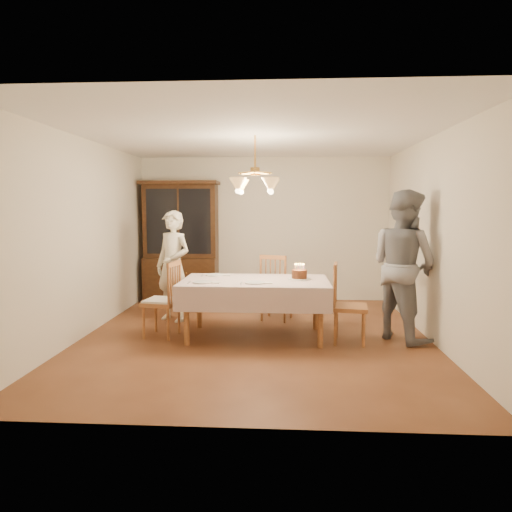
# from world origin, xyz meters

# --- Properties ---
(ground) EXTENTS (5.00, 5.00, 0.00)m
(ground) POSITION_xyz_m (0.00, 0.00, 0.00)
(ground) COLOR #5B2F1A
(ground) RESTS_ON ground
(room_shell) EXTENTS (5.00, 5.00, 5.00)m
(room_shell) POSITION_xyz_m (0.00, 0.00, 1.58)
(room_shell) COLOR white
(room_shell) RESTS_ON ground
(dining_table) EXTENTS (1.90, 1.10, 0.76)m
(dining_table) POSITION_xyz_m (0.00, 0.00, 0.68)
(dining_table) COLOR brown
(dining_table) RESTS_ON ground
(china_hutch) EXTENTS (1.38, 0.54, 2.16)m
(china_hutch) POSITION_xyz_m (-1.48, 2.25, 1.04)
(china_hutch) COLOR black
(china_hutch) RESTS_ON ground
(chair_far_side) EXTENTS (0.54, 0.53, 1.00)m
(chair_far_side) POSITION_xyz_m (0.26, 0.95, 0.44)
(chair_far_side) COLOR brown
(chair_far_side) RESTS_ON ground
(chair_left_end) EXTENTS (0.49, 0.50, 1.00)m
(chair_left_end) POSITION_xyz_m (-1.23, -0.04, 0.45)
(chair_left_end) COLOR brown
(chair_left_end) RESTS_ON ground
(chair_right_end) EXTENTS (0.48, 0.50, 1.00)m
(chair_right_end) POSITION_xyz_m (1.19, -0.17, 0.44)
(chair_right_end) COLOR brown
(chair_right_end) RESTS_ON ground
(elderly_woman) EXTENTS (0.72, 0.64, 1.65)m
(elderly_woman) POSITION_xyz_m (-1.28, 0.82, 0.83)
(elderly_woman) COLOR white
(elderly_woman) RESTS_ON ground
(adult_in_grey) EXTENTS (1.12, 1.18, 1.92)m
(adult_in_grey) POSITION_xyz_m (1.90, 0.04, 0.96)
(adult_in_grey) COLOR slate
(adult_in_grey) RESTS_ON ground
(birthday_cake) EXTENTS (0.30, 0.30, 0.21)m
(birthday_cake) POSITION_xyz_m (0.58, 0.09, 0.81)
(birthday_cake) COLOR white
(birthday_cake) RESTS_ON dining_table
(place_setting_near_left) EXTENTS (0.39, 0.24, 0.02)m
(place_setting_near_left) POSITION_xyz_m (-0.63, -0.27, 0.77)
(place_setting_near_left) COLOR white
(place_setting_near_left) RESTS_ON dining_table
(place_setting_near_right) EXTENTS (0.40, 0.25, 0.02)m
(place_setting_near_right) POSITION_xyz_m (0.03, -0.26, 0.77)
(place_setting_near_right) COLOR white
(place_setting_near_right) RESTS_ON dining_table
(place_setting_far_left) EXTENTS (0.40, 0.25, 0.02)m
(place_setting_far_left) POSITION_xyz_m (-0.57, 0.35, 0.77)
(place_setting_far_left) COLOR white
(place_setting_far_left) RESTS_ON dining_table
(chandelier) EXTENTS (0.62, 0.62, 0.73)m
(chandelier) POSITION_xyz_m (-0.00, -0.00, 1.98)
(chandelier) COLOR #BF8C3F
(chandelier) RESTS_ON ground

